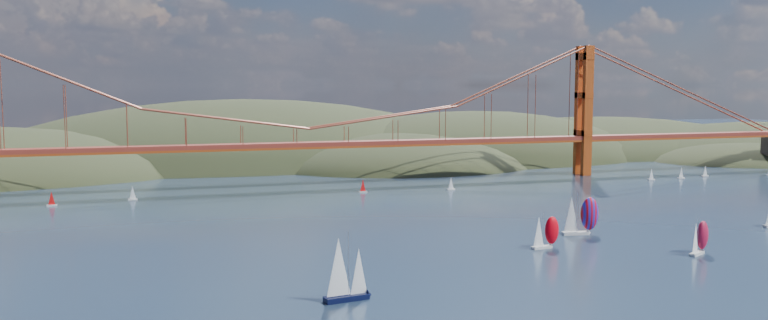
{
  "coord_description": "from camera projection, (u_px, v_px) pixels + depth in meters",
  "views": [
    {
      "loc": [
        -59.43,
        -98.67,
        38.33
      ],
      "look_at": [
        1.31,
        90.0,
        18.52
      ],
      "focal_mm": 35.0,
      "sensor_mm": 36.0,
      "label": 1
    }
  ],
  "objects": [
    {
      "name": "sloop_navy",
      "position": [
        345.0,
        270.0,
        132.9
      ],
      "size": [
        8.52,
        5.24,
        12.81
      ],
      "rotation": [
        0.0,
        0.0,
        0.15
      ],
      "color": "black",
      "rests_on": "ground"
    },
    {
      "name": "distant_boat_6",
      "position": [
        705.0,
        171.0,
        315.3
      ],
      "size": [
        3.0,
        2.0,
        4.7
      ],
      "color": "silver",
      "rests_on": "ground"
    },
    {
      "name": "headlands",
      "position": [
        353.0,
        182.0,
        393.92
      ],
      "size": [
        725.0,
        225.0,
        96.0
      ],
      "color": "black",
      "rests_on": "ground"
    },
    {
      "name": "distant_boat_9",
      "position": [
        363.0,
        186.0,
        268.22
      ],
      "size": [
        3.0,
        2.0,
        4.7
      ],
      "color": "silver",
      "rests_on": "ground"
    },
    {
      "name": "distant_boat_2",
      "position": [
        52.0,
        199.0,
        237.85
      ],
      "size": [
        3.0,
        2.0,
        4.7
      ],
      "color": "silver",
      "rests_on": "ground"
    },
    {
      "name": "distant_boat_5",
      "position": [
        681.0,
        173.0,
        308.35
      ],
      "size": [
        3.0,
        2.0,
        4.7
      ],
      "color": "silver",
      "rests_on": "ground"
    },
    {
      "name": "distant_boat_4",
      "position": [
        651.0,
        174.0,
        303.17
      ],
      "size": [
        3.0,
        2.0,
        4.7
      ],
      "color": "silver",
      "rests_on": "ground"
    },
    {
      "name": "racer_rwb",
      "position": [
        580.0,
        215.0,
        192.25
      ],
      "size": [
        9.75,
        4.84,
        10.97
      ],
      "rotation": [
        0.0,
        0.0,
        -0.16
      ],
      "color": "white",
      "rests_on": "ground"
    },
    {
      "name": "distant_boat_3",
      "position": [
        133.0,
        193.0,
        250.44
      ],
      "size": [
        3.0,
        2.0,
        4.7
      ],
      "color": "silver",
      "rests_on": "ground"
    },
    {
      "name": "bridge",
      "position": [
        303.0,
        102.0,
        282.14
      ],
      "size": [
        552.0,
        12.0,
        55.0
      ],
      "color": "maroon",
      "rests_on": "ground"
    },
    {
      "name": "racer_1",
      "position": [
        699.0,
        237.0,
        169.83
      ],
      "size": [
        7.53,
        5.55,
        8.48
      ],
      "rotation": [
        0.0,
        0.0,
        0.47
      ],
      "color": "silver",
      "rests_on": "ground"
    },
    {
      "name": "racer_0",
      "position": [
        545.0,
        232.0,
        176.19
      ],
      "size": [
        7.51,
        3.57,
        8.47
      ],
      "rotation": [
        0.0,
        0.0,
        0.14
      ],
      "color": "silver",
      "rests_on": "ground"
    },
    {
      "name": "distant_boat_8",
      "position": [
        451.0,
        184.0,
        274.4
      ],
      "size": [
        3.0,
        2.0,
        4.7
      ],
      "color": "silver",
      "rests_on": "ground"
    }
  ]
}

